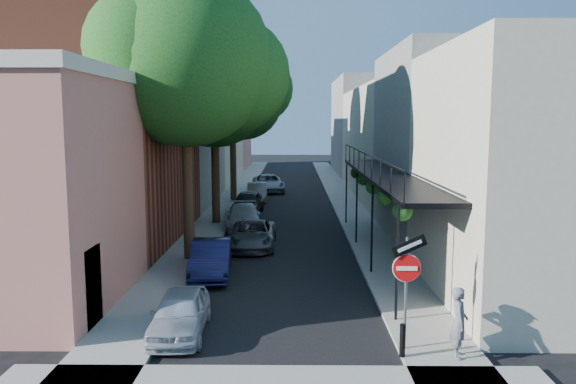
{
  "coord_description": "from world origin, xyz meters",
  "views": [
    {
      "loc": [
        0.41,
        -12.22,
        5.7
      ],
      "look_at": [
        0.2,
        10.26,
        2.8
      ],
      "focal_mm": 35.0,
      "sensor_mm": 36.0,
      "label": 1
    }
  ],
  "objects_px": {
    "sign_post": "(407,273)",
    "bollard": "(402,340)",
    "parked_car_d": "(244,217)",
    "oak_near": "(197,64)",
    "oak_mid": "(222,94)",
    "parked_car_c": "(253,235)",
    "parked_car_f": "(257,192)",
    "pedestrian": "(459,322)",
    "parked_car_b": "(211,259)",
    "parked_car_e": "(247,203)",
    "parked_car_g": "(268,183)",
    "oak_far": "(239,83)",
    "parked_car_a": "(180,313)"
  },
  "relations": [
    {
      "from": "parked_car_b",
      "to": "parked_car_e",
      "type": "bearing_deg",
      "value": 84.42
    },
    {
      "from": "parked_car_e",
      "to": "parked_car_g",
      "type": "height_order",
      "value": "parked_car_e"
    },
    {
      "from": "parked_car_a",
      "to": "sign_post",
      "type": "bearing_deg",
      "value": -13.66
    },
    {
      "from": "parked_car_c",
      "to": "oak_near",
      "type": "bearing_deg",
      "value": -132.91
    },
    {
      "from": "bollard",
      "to": "oak_near",
      "type": "height_order",
      "value": "oak_near"
    },
    {
      "from": "parked_car_e",
      "to": "parked_car_d",
      "type": "bearing_deg",
      "value": -83.61
    },
    {
      "from": "oak_far",
      "to": "parked_car_c",
      "type": "relative_size",
      "value": 2.74
    },
    {
      "from": "parked_car_b",
      "to": "parked_car_e",
      "type": "distance_m",
      "value": 13.69
    },
    {
      "from": "oak_mid",
      "to": "parked_car_g",
      "type": "distance_m",
      "value": 15.47
    },
    {
      "from": "parked_car_d",
      "to": "oak_near",
      "type": "bearing_deg",
      "value": -105.57
    },
    {
      "from": "parked_car_g",
      "to": "bollard",
      "type": "bearing_deg",
      "value": -89.72
    },
    {
      "from": "oak_far",
      "to": "oak_near",
      "type": "bearing_deg",
      "value": -90.04
    },
    {
      "from": "oak_far",
      "to": "parked_car_c",
      "type": "xyz_separation_m",
      "value": [
        1.95,
        -14.91,
        -7.66
      ]
    },
    {
      "from": "oak_far",
      "to": "parked_car_f",
      "type": "relative_size",
      "value": 3.08
    },
    {
      "from": "parked_car_f",
      "to": "sign_post",
      "type": "bearing_deg",
      "value": -81.97
    },
    {
      "from": "parked_car_c",
      "to": "parked_car_f",
      "type": "height_order",
      "value": "parked_car_f"
    },
    {
      "from": "oak_mid",
      "to": "parked_car_c",
      "type": "distance_m",
      "value": 8.95
    },
    {
      "from": "parked_car_f",
      "to": "parked_car_d",
      "type": "bearing_deg",
      "value": -93.86
    },
    {
      "from": "parked_car_e",
      "to": "oak_mid",
      "type": "bearing_deg",
      "value": -103.68
    },
    {
      "from": "parked_car_g",
      "to": "pedestrian",
      "type": "bearing_deg",
      "value": -87.4
    },
    {
      "from": "oak_far",
      "to": "pedestrian",
      "type": "bearing_deg",
      "value": -74.01
    },
    {
      "from": "bollard",
      "to": "parked_car_b",
      "type": "distance_m",
      "value": 9.19
    },
    {
      "from": "parked_car_c",
      "to": "parked_car_f",
      "type": "xyz_separation_m",
      "value": [
        -0.74,
        14.6,
        0.03
      ]
    },
    {
      "from": "oak_mid",
      "to": "parked_car_c",
      "type": "xyz_separation_m",
      "value": [
        2.02,
        -5.87,
        -6.45
      ]
    },
    {
      "from": "oak_far",
      "to": "parked_car_f",
      "type": "xyz_separation_m",
      "value": [
        1.21,
        -0.31,
        -7.62
      ]
    },
    {
      "from": "bollard",
      "to": "oak_far",
      "type": "height_order",
      "value": "oak_far"
    },
    {
      "from": "oak_mid",
      "to": "parked_car_f",
      "type": "distance_m",
      "value": 10.91
    },
    {
      "from": "sign_post",
      "to": "oak_mid",
      "type": "bearing_deg",
      "value": 110.86
    },
    {
      "from": "oak_far",
      "to": "parked_car_f",
      "type": "distance_m",
      "value": 7.72
    },
    {
      "from": "oak_mid",
      "to": "pedestrian",
      "type": "height_order",
      "value": "oak_mid"
    },
    {
      "from": "oak_near",
      "to": "oak_mid",
      "type": "height_order",
      "value": "oak_near"
    },
    {
      "from": "parked_car_b",
      "to": "parked_car_e",
      "type": "relative_size",
      "value": 0.97
    },
    {
      "from": "parked_car_a",
      "to": "parked_car_e",
      "type": "xyz_separation_m",
      "value": [
        0.23,
        19.32,
        0.11
      ]
    },
    {
      "from": "bollard",
      "to": "parked_car_d",
      "type": "relative_size",
      "value": 0.19
    },
    {
      "from": "oak_near",
      "to": "pedestrian",
      "type": "relative_size",
      "value": 6.72
    },
    {
      "from": "oak_far",
      "to": "parked_car_a",
      "type": "xyz_separation_m",
      "value": [
        0.75,
        -25.12,
        -7.67
      ]
    },
    {
      "from": "oak_mid",
      "to": "parked_car_a",
      "type": "relative_size",
      "value": 2.96
    },
    {
      "from": "oak_mid",
      "to": "oak_far",
      "type": "bearing_deg",
      "value": 89.59
    },
    {
      "from": "bollard",
      "to": "oak_near",
      "type": "bearing_deg",
      "value": 123.12
    },
    {
      "from": "oak_mid",
      "to": "parked_car_g",
      "type": "bearing_deg",
      "value": 82.48
    },
    {
      "from": "parked_car_d",
      "to": "pedestrian",
      "type": "xyz_separation_m",
      "value": [
        6.52,
        -16.47,
        0.35
      ]
    },
    {
      "from": "oak_far",
      "to": "parked_car_a",
      "type": "distance_m",
      "value": 26.28
    },
    {
      "from": "sign_post",
      "to": "parked_car_c",
      "type": "distance_m",
      "value": 12.35
    },
    {
      "from": "parked_car_a",
      "to": "parked_car_e",
      "type": "relative_size",
      "value": 0.84
    },
    {
      "from": "parked_car_a",
      "to": "parked_car_f",
      "type": "xyz_separation_m",
      "value": [
        0.46,
        24.81,
        0.05
      ]
    },
    {
      "from": "oak_mid",
      "to": "parked_car_c",
      "type": "height_order",
      "value": "oak_mid"
    },
    {
      "from": "oak_near",
      "to": "parked_car_f",
      "type": "height_order",
      "value": "oak_near"
    },
    {
      "from": "sign_post",
      "to": "bollard",
      "type": "height_order",
      "value": "sign_post"
    },
    {
      "from": "parked_car_e",
      "to": "parked_car_g",
      "type": "relative_size",
      "value": 0.84
    },
    {
      "from": "oak_mid",
      "to": "bollard",
      "type": "bearing_deg",
      "value": -70.1
    }
  ]
}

